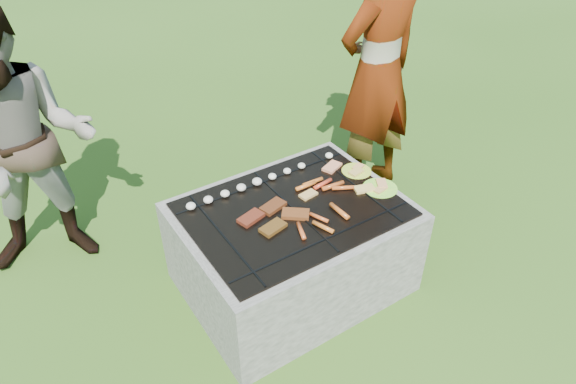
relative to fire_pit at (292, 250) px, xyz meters
name	(u,v)px	position (x,y,z in m)	size (l,w,h in m)	color
lawn	(292,282)	(0.00, 0.00, -0.28)	(60.00, 60.00, 0.00)	#264A12
fire_pit	(292,250)	(0.00, 0.00, 0.00)	(1.30, 1.00, 0.62)	#A39B91
mushrooms	(252,183)	(-0.08, 0.32, 0.35)	(1.05, 0.06, 0.04)	beige
pork_slabs	(274,216)	(-0.13, -0.01, 0.34)	(0.40, 0.28, 0.02)	maroon
sausages	(323,199)	(0.19, -0.04, 0.34)	(0.54, 0.46, 0.03)	orange
bread_on_grate	(338,180)	(0.39, 0.07, 0.34)	(0.45, 0.41, 0.02)	tan
plate_far	(357,171)	(0.56, 0.10, 0.33)	(0.19, 0.19, 0.03)	yellow
plate_near	(380,188)	(0.56, -0.12, 0.33)	(0.25, 0.25, 0.03)	#CCFF3C
cook	(378,72)	(1.13, 0.60, 0.69)	(0.71, 0.47, 1.95)	#A19586
bystander	(25,148)	(-1.19, 1.08, 0.59)	(0.85, 0.66, 1.74)	gray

